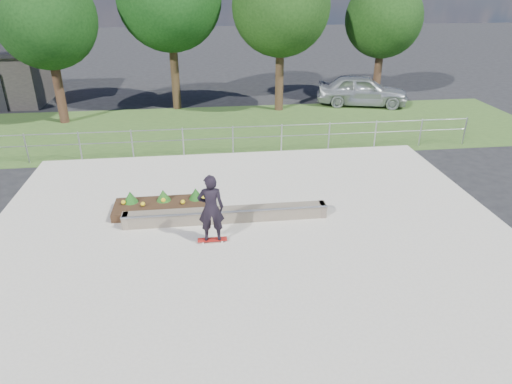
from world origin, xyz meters
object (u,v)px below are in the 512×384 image
Objects in this scene: skateboarder at (211,208)px; planter_bed at (164,205)px; parked_car at (362,90)px; grind_ledge at (226,215)px.

planter_bed is at bearing 125.04° from skateboarder.
skateboarder is 0.40× the size of parked_car.
skateboarder is 16.41m from parked_car.
skateboarder is at bearing 162.44° from parked_car.
parked_car is (10.32, 11.75, 0.60)m from planter_bed.
grind_ledge is 1.21× the size of parked_car.
skateboarder reaches higher than planter_bed.
planter_bed is 15.65m from parked_car.
parked_car is (8.90, 13.78, -0.24)m from skateboarder.
skateboarder is (-0.46, -1.12, 0.83)m from grind_ledge.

